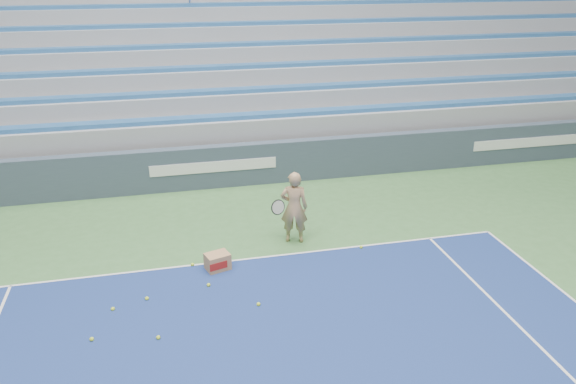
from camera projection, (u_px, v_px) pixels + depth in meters
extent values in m
cube|color=white|center=(237.00, 260.00, 10.98)|extent=(10.97, 0.05, 0.00)
cube|color=#384556|center=(213.00, 167.00, 14.38)|extent=(30.00, 0.30, 1.10)
cube|color=white|center=(214.00, 167.00, 14.21)|extent=(3.20, 0.02, 0.28)
cube|color=white|center=(527.00, 143.00, 16.10)|extent=(3.40, 0.02, 0.28)
cube|color=#93959C|center=(199.00, 121.00, 18.47)|extent=(30.00, 8.50, 1.10)
cube|color=#93959C|center=(197.00, 97.00, 18.16)|extent=(30.00, 8.50, 0.50)
cube|color=#2A5D99|center=(208.00, 118.00, 14.56)|extent=(29.60, 0.42, 0.11)
cube|color=#93959C|center=(195.00, 79.00, 18.35)|extent=(30.00, 7.65, 0.50)
cube|color=#2A5D99|center=(204.00, 92.00, 15.13)|extent=(29.60, 0.42, 0.11)
cube|color=#93959C|center=(193.00, 61.00, 18.54)|extent=(30.00, 6.80, 0.50)
cube|color=#2A5D99|center=(200.00, 68.00, 15.71)|extent=(29.60, 0.42, 0.11)
cube|color=#93959C|center=(191.00, 44.00, 18.74)|extent=(30.00, 5.95, 0.50)
cube|color=#2A5D99|center=(197.00, 45.00, 16.28)|extent=(29.60, 0.42, 0.11)
cube|color=#93959C|center=(189.00, 27.00, 18.93)|extent=(30.00, 5.10, 0.50)
cube|color=#2A5D99|center=(194.00, 25.00, 16.85)|extent=(29.60, 0.42, 0.11)
cube|color=#93959C|center=(187.00, 11.00, 19.12)|extent=(30.00, 4.25, 0.50)
cube|color=#2A5D99|center=(190.00, 5.00, 17.43)|extent=(29.60, 0.42, 0.11)
cube|color=#93959C|center=(184.00, 11.00, 21.37)|extent=(31.00, 0.40, 7.30)
imported|color=tan|center=(294.00, 207.00, 11.47)|extent=(0.64, 0.51, 1.54)
cylinder|color=black|center=(280.00, 206.00, 11.11)|extent=(0.12, 0.27, 0.08)
cylinder|color=beige|center=(278.00, 207.00, 10.79)|extent=(0.29, 0.16, 0.28)
torus|color=black|center=(278.00, 207.00, 10.79)|extent=(0.31, 0.18, 0.30)
cube|color=#AD7D53|center=(218.00, 262.00, 10.63)|extent=(0.51, 0.44, 0.33)
cube|color=#B21E19|center=(219.00, 266.00, 10.47)|extent=(0.34, 0.11, 0.15)
sphere|color=#D0EC30|center=(192.00, 265.00, 10.78)|extent=(0.07, 0.07, 0.07)
sphere|color=#D0EC30|center=(209.00, 285.00, 10.11)|extent=(0.07, 0.07, 0.07)
sphere|color=#D0EC30|center=(147.00, 298.00, 9.71)|extent=(0.07, 0.07, 0.07)
sphere|color=#D0EC30|center=(92.00, 339.00, 8.66)|extent=(0.07, 0.07, 0.07)
sphere|color=#D0EC30|center=(361.00, 247.00, 11.44)|extent=(0.07, 0.07, 0.07)
sphere|color=#D0EC30|center=(259.00, 304.00, 9.54)|extent=(0.07, 0.07, 0.07)
sphere|color=#D0EC30|center=(113.00, 309.00, 9.41)|extent=(0.07, 0.07, 0.07)
sphere|color=#D0EC30|center=(158.00, 338.00, 8.70)|extent=(0.07, 0.07, 0.07)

